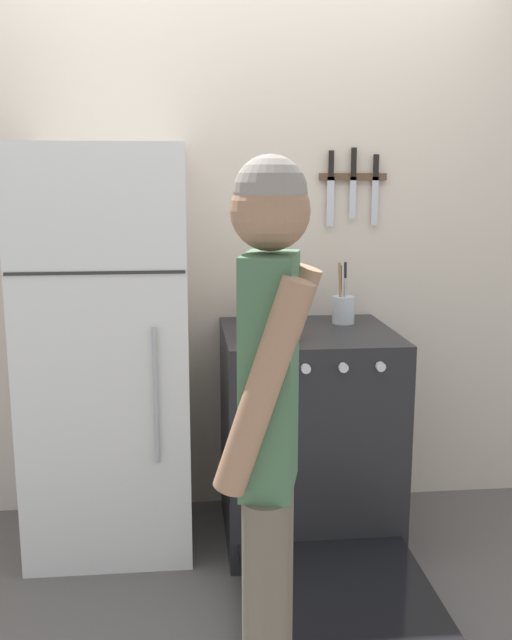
{
  "coord_description": "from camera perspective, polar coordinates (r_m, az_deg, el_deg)",
  "views": [
    {
      "loc": [
        -0.22,
        -3.25,
        1.54
      ],
      "look_at": [
        0.06,
        -0.49,
        1.0
      ],
      "focal_mm": 40.0,
      "sensor_mm": 36.0,
      "label": 1
    }
  ],
  "objects": [
    {
      "name": "ground_plane",
      "position": [
        3.6,
        -1.8,
        -14.22
      ],
      "size": [
        14.0,
        14.0,
        0.0
      ],
      "primitive_type": "plane",
      "color": "#5B5654"
    },
    {
      "name": "wall_back",
      "position": [
        3.29,
        -1.98,
        6.49
      ],
      "size": [
        10.0,
        0.06,
        2.55
      ],
      "color": "beige",
      "rests_on": "ground_plane"
    },
    {
      "name": "refrigerator",
      "position": [
        3.04,
        -11.75,
        -2.47
      ],
      "size": [
        0.67,
        0.64,
        1.68
      ],
      "color": "white",
      "rests_on": "ground_plane"
    },
    {
      "name": "stove_range",
      "position": [
        3.11,
        4.24,
        -9.33
      ],
      "size": [
        0.72,
        1.42,
        0.92
      ],
      "color": "#232326",
      "rests_on": "ground_plane"
    },
    {
      "name": "dutch_oven_pot",
      "position": [
        2.85,
        1.52,
        -0.24
      ],
      "size": [
        0.26,
        0.21,
        0.15
      ],
      "color": "orange",
      "rests_on": "stove_range"
    },
    {
      "name": "tea_kettle",
      "position": [
        3.11,
        1.12,
        1.01
      ],
      "size": [
        0.26,
        0.21,
        0.26
      ],
      "color": "silver",
      "rests_on": "stove_range"
    },
    {
      "name": "utensil_jar",
      "position": [
        3.18,
        7.0,
        0.96
      ],
      "size": [
        0.1,
        0.1,
        0.27
      ],
      "color": "silver",
      "rests_on": "stove_range"
    },
    {
      "name": "person",
      "position": [
        1.79,
        1.08,
        -9.43
      ],
      "size": [
        0.31,
        0.37,
        1.6
      ],
      "rotation": [
        0.0,
        0.0,
        1.32
      ],
      "color": "#6B6051",
      "rests_on": "ground_plane"
    },
    {
      "name": "wall_knife_strip",
      "position": [
        3.32,
        7.73,
        11.28
      ],
      "size": [
        0.31,
        0.03,
        0.35
      ],
      "color": "brown"
    }
  ]
}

